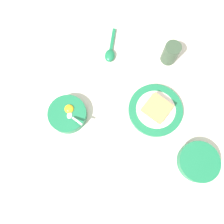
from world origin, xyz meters
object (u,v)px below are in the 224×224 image
Objects in this scene: soup_spoon at (110,52)px; congee_bowl at (199,162)px; egg_bowl at (68,114)px; toast_sandwich at (157,108)px; toast_plate at (155,110)px; drinking_cup at (171,53)px.

soup_spoon is 0.54m from congee_bowl.
egg_bowl is 0.89× the size of soup_spoon.
toast_plate is at bearing 40.79° from toast_sandwich.
drinking_cup is at bearing -90.59° from soup_spoon.
egg_bowl is 0.51m from congee_bowl.
toast_sandwich is at bearing -139.21° from toast_plate.
egg_bowl is at bearing 98.77° from toast_plate.
drinking_cup reaches higher than egg_bowl.
drinking_cup is (0.23, -0.04, 0.01)m from toast_sandwich.
congee_bowl reaches higher than toast_plate.
egg_bowl is 0.99× the size of congee_bowl.
drinking_cup is at bearing -10.54° from toast_sandwich.
toast_sandwich is (-0.00, -0.00, 0.03)m from toast_plate.
toast_plate is at bearing -139.56° from soup_spoon.
soup_spoon is 1.11× the size of congee_bowl.
toast_plate is 0.23m from drinking_cup.
soup_spoon is at bearing 40.44° from toast_sandwich.
soup_spoon is at bearing 40.44° from toast_plate.
toast_sandwich reaches higher than toast_plate.
toast_plate is 1.44× the size of congee_bowl.
drinking_cup is (-0.00, -0.24, 0.04)m from soup_spoon.
toast_plate is at bearing 169.25° from drinking_cup.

